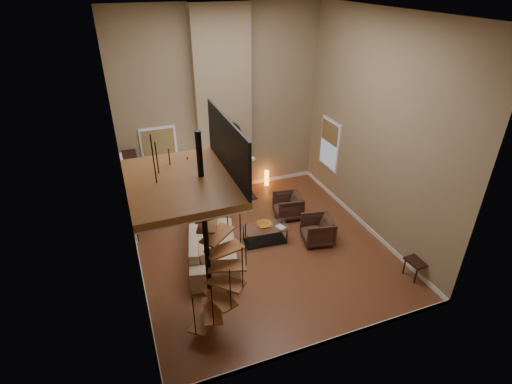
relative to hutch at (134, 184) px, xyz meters
name	(u,v)px	position (x,y,z in m)	size (l,w,h in m)	color
ground	(262,247)	(2.75, -2.78, -0.95)	(6.00, 6.50, 0.01)	brown
back_wall	(221,106)	(2.75, 0.47, 1.80)	(6.00, 0.02, 5.50)	#968161
front_wall	(339,225)	(2.75, -6.03, 1.80)	(6.00, 0.02, 5.50)	#968161
left_wall	(122,169)	(-0.25, -2.78, 1.80)	(0.02, 6.50, 5.50)	#968161
right_wall	(376,130)	(5.75, -2.78, 1.80)	(0.02, 6.50, 5.50)	#968161
ceiling	(264,12)	(2.75, -2.78, 4.54)	(6.00, 6.50, 0.01)	silver
baseboard_back	(225,187)	(2.75, 0.46, -0.89)	(6.00, 0.02, 0.12)	white
baseboard_front	(324,343)	(2.75, -6.02, -0.89)	(6.00, 0.02, 0.12)	white
baseboard_left	(142,273)	(-0.24, -2.78, -0.89)	(0.02, 6.50, 0.12)	white
baseboard_right	(361,222)	(5.74, -2.78, -0.89)	(0.02, 6.50, 0.12)	white
chimney_breast	(223,108)	(2.75, 0.28, 1.80)	(1.60, 0.38, 5.50)	#947E60
hearth	(231,198)	(2.75, -0.21, -0.93)	(1.50, 0.60, 0.04)	black
firebox	(228,179)	(2.75, 0.08, -0.40)	(0.95, 0.02, 0.72)	black
mantel	(228,163)	(2.75, 0.00, 0.20)	(1.70, 0.18, 0.06)	white
mirror_frame	(226,137)	(2.75, 0.06, 1.00)	(0.94, 0.94, 0.10)	black
mirror_disc	(226,137)	(2.75, 0.07, 1.00)	(0.80, 0.80, 0.01)	white
vase_left	(209,160)	(2.20, 0.04, 0.35)	(0.24, 0.24, 0.25)	black
vase_right	(246,155)	(3.35, 0.04, 0.33)	(0.20, 0.20, 0.21)	#1B615F
window_back	(160,152)	(0.85, 0.45, 0.67)	(1.02, 0.06, 1.52)	white
window_right	(330,144)	(5.72, -0.78, 0.68)	(0.06, 1.02, 1.52)	white
entry_door	(129,199)	(-0.21, -0.98, 0.10)	(0.10, 1.05, 2.16)	white
loft	(186,178)	(0.70, -4.58, 2.29)	(1.70, 2.20, 1.09)	#9B5F32
spiral_stair	(207,246)	(0.97, -4.57, 0.83)	(1.47, 1.47, 4.06)	black
hutch	(134,184)	(0.00, 0.00, 0.00)	(0.37, 0.79, 1.77)	black
sofa	(212,240)	(1.51, -2.57, -0.55)	(2.83, 1.11, 0.83)	#C8AC8A
armchair_near	(290,205)	(4.04, -1.72, -0.60)	(0.73, 0.76, 0.69)	#462A20
armchair_far	(320,230)	(4.25, -3.08, -0.60)	(0.75, 0.77, 0.70)	#462A20
coffee_table	(265,233)	(2.91, -2.61, -0.67)	(1.22, 0.69, 0.44)	silver
bowl	(264,225)	(2.91, -2.56, -0.45)	(0.39, 0.39, 0.10)	orange
book	(280,227)	(3.26, -2.76, -0.49)	(0.18, 0.24, 0.02)	gray
floor_lamp	(194,168)	(1.62, -0.51, 0.46)	(0.41, 0.41, 1.71)	black
accent_lamp	(267,178)	(4.12, 0.26, -0.70)	(0.14, 0.14, 0.51)	orange
side_chair	(422,257)	(5.75, -5.05, -0.42)	(0.49, 0.49, 0.98)	black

